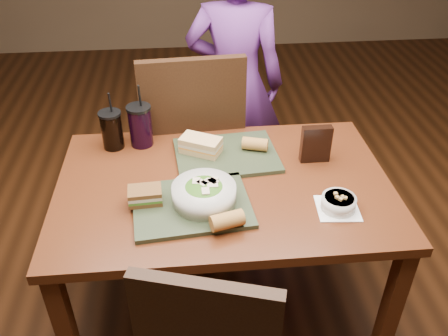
{
  "coord_description": "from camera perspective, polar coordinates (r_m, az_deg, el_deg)",
  "views": [
    {
      "loc": [
        -0.14,
        -1.48,
        1.85
      ],
      "look_at": [
        0.0,
        0.0,
        0.82
      ],
      "focal_mm": 38.0,
      "sensor_mm": 36.0,
      "label": 1
    }
  ],
  "objects": [
    {
      "name": "soup_bowl",
      "position": [
        1.75,
        13.61,
        -4.08
      ],
      "size": [
        0.16,
        0.16,
        0.06
      ],
      "color": "white",
      "rests_on": "dining_table"
    },
    {
      "name": "diner",
      "position": [
        2.66,
        1.32,
        10.13
      ],
      "size": [
        0.61,
        0.47,
        1.48
      ],
      "primitive_type": "imported",
      "rotation": [
        0.0,
        0.0,
        2.92
      ],
      "color": "#5F2A75",
      "rests_on": "ground"
    },
    {
      "name": "tray_near",
      "position": [
        1.73,
        -3.9,
        -4.5
      ],
      "size": [
        0.45,
        0.36,
        0.02
      ],
      "primitive_type": "cube",
      "rotation": [
        0.0,
        0.0,
        0.1
      ],
      "color": "#28321E",
      "rests_on": "dining_table"
    },
    {
      "name": "ground",
      "position": [
        2.37,
        0.0,
        -16.48
      ],
      "size": [
        6.0,
        6.0,
        0.0
      ],
      "primitive_type": "plane",
      "color": "#381C0B",
      "rests_on": "ground"
    },
    {
      "name": "tray_far",
      "position": [
        1.99,
        0.29,
        1.54
      ],
      "size": [
        0.45,
        0.35,
        0.02
      ],
      "primitive_type": "cube",
      "rotation": [
        0.0,
        0.0,
        0.08
      ],
      "color": "#28321E",
      "rests_on": "dining_table"
    },
    {
      "name": "baguette_near",
      "position": [
        1.6,
        0.38,
        -6.32
      ],
      "size": [
        0.12,
        0.08,
        0.06
      ],
      "primitive_type": "cylinder",
      "rotation": [
        0.0,
        1.57,
        0.27
      ],
      "color": "#AD7533",
      "rests_on": "tray_near"
    },
    {
      "name": "chip_bag",
      "position": [
        1.97,
        10.98,
        2.85
      ],
      "size": [
        0.12,
        0.04,
        0.16
      ],
      "primitive_type": "cube",
      "rotation": [
        0.0,
        0.0,
        0.0
      ],
      "color": "black",
      "rests_on": "dining_table"
    },
    {
      "name": "salad_bowl",
      "position": [
        1.71,
        -2.42,
        -2.99
      ],
      "size": [
        0.23,
        0.23,
        0.08
      ],
      "color": "silver",
      "rests_on": "tray_near"
    },
    {
      "name": "sandwich_near",
      "position": [
        1.73,
        -9.47,
        -3.27
      ],
      "size": [
        0.12,
        0.09,
        0.06
      ],
      "color": "#593819",
      "rests_on": "tray_near"
    },
    {
      "name": "baguette_far",
      "position": [
        2.0,
        3.75,
        2.9
      ],
      "size": [
        0.12,
        0.08,
        0.05
      ],
      "primitive_type": "cylinder",
      "rotation": [
        0.0,
        1.57,
        -0.29
      ],
      "color": "#AD7533",
      "rests_on": "tray_far"
    },
    {
      "name": "chair_far",
      "position": [
        2.37,
        -3.63,
        3.03
      ],
      "size": [
        0.5,
        0.51,
        1.09
      ],
      "color": "black",
      "rests_on": "ground"
    },
    {
      "name": "cup_berry",
      "position": [
        2.07,
        -10.03,
        5.07
      ],
      "size": [
        0.1,
        0.1,
        0.28
      ],
      "color": "black",
      "rests_on": "dining_table"
    },
    {
      "name": "dining_table",
      "position": [
        1.9,
        0.0,
        -3.97
      ],
      "size": [
        1.3,
        0.85,
        0.75
      ],
      "color": "#4D230F",
      "rests_on": "ground"
    },
    {
      "name": "cup_cola",
      "position": [
        2.08,
        -13.34,
        4.5
      ],
      "size": [
        0.1,
        0.1,
        0.26
      ],
      "color": "black",
      "rests_on": "dining_table"
    },
    {
      "name": "sandwich_far",
      "position": [
        1.98,
        -2.82,
        2.77
      ],
      "size": [
        0.19,
        0.16,
        0.07
      ],
      "color": "tan",
      "rests_on": "tray_far"
    }
  ]
}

